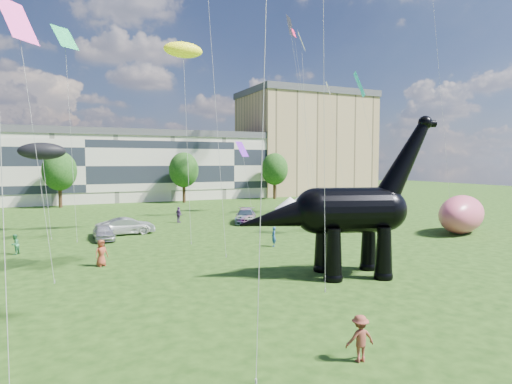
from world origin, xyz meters
name	(u,v)px	position (x,y,z in m)	size (l,w,h in m)	color
ground	(287,289)	(0.00, 0.00, 0.00)	(220.00, 220.00, 0.00)	#16330C
terrace_row	(84,169)	(-8.00, 62.00, 6.00)	(78.00, 11.00, 12.00)	beige
apartment_block	(305,145)	(40.00, 65.00, 11.00)	(28.00, 18.00, 22.00)	tan
tree_mid_left	(59,168)	(-12.00, 53.00, 6.29)	(5.20, 5.20, 9.44)	#382314
tree_mid_right	(184,167)	(8.00, 53.00, 6.29)	(5.20, 5.20, 9.44)	#382314
tree_far_right	(275,167)	(26.00, 53.00, 6.29)	(5.20, 5.20, 9.44)	#382314
dinosaur_sculpture	(344,213)	(4.71, 1.12, 4.01)	(12.94, 5.50, 10.63)	black
car_silver	(104,232)	(-8.23, 20.44, 0.73)	(1.73, 4.29, 1.46)	#B8B8BD
car_grey	(128,226)	(-5.69, 22.77, 0.83)	(1.76, 5.04, 1.66)	gray
car_white	(125,226)	(-6.00, 23.02, 0.78)	(2.57, 5.58, 1.55)	silver
car_dark	(246,216)	(8.10, 25.19, 0.82)	(2.30, 5.67, 1.65)	#595960
gazebo_near	(290,203)	(15.04, 26.90, 1.94)	(4.85, 4.85, 2.76)	white
gazebo_far	(301,200)	(18.77, 30.49, 1.88)	(4.57, 4.57, 2.67)	silver
inflatable_pink	(462,214)	(25.28, 9.50, 1.94)	(7.75, 3.87, 3.87)	#D1516C
visitors	(130,240)	(-6.65, 14.59, 0.87)	(43.24, 38.69, 1.88)	brown
kites	(75,48)	(-10.19, 22.13, 17.64)	(61.09, 54.91, 26.32)	red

